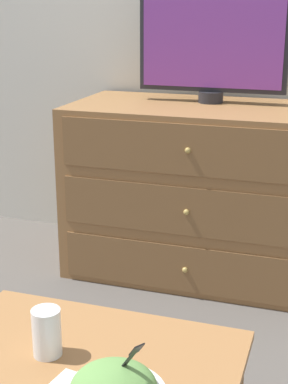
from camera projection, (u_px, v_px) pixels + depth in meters
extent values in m
plane|color=#56514C|center=(217.00, 243.00, 3.03)|extent=(12.00, 12.00, 0.00)
cube|color=olive|center=(203.00, 191.00, 2.62)|extent=(1.16, 0.58, 0.76)
cube|color=brown|center=(185.00, 269.00, 2.44)|extent=(1.07, 0.01, 0.20)
sphere|color=tan|center=(185.00, 270.00, 2.43)|extent=(0.02, 0.02, 0.02)
cube|color=brown|center=(187.00, 212.00, 2.36)|extent=(1.07, 0.01, 0.20)
sphere|color=tan|center=(186.00, 212.00, 2.35)|extent=(0.02, 0.02, 0.02)
cube|color=brown|center=(188.00, 150.00, 2.28)|extent=(1.07, 0.01, 0.20)
sphere|color=tan|center=(188.00, 151.00, 2.27)|extent=(0.02, 0.02, 0.02)
cylinder|color=#232328|center=(211.00, 97.00, 2.57)|extent=(0.11, 0.11, 0.05)
cube|color=#232328|center=(213.00, 42.00, 2.51)|extent=(0.65, 0.04, 0.42)
cube|color=#7A3893|center=(212.00, 42.00, 2.49)|extent=(0.61, 0.01, 0.38)
cube|color=#9E6B3D|center=(79.00, 369.00, 1.35)|extent=(0.72, 0.54, 0.02)
cylinder|color=brown|center=(13.00, 360.00, 1.72)|extent=(0.04, 0.04, 0.37)
cube|color=black|center=(124.00, 365.00, 1.20)|extent=(0.08, 0.06, 0.12)
cube|color=black|center=(137.00, 349.00, 1.15)|extent=(0.03, 0.03, 0.03)
cylinder|color=beige|center=(47.00, 341.00, 1.38)|extent=(0.06, 0.06, 0.07)
cylinder|color=white|center=(47.00, 332.00, 1.37)|extent=(0.07, 0.07, 0.12)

